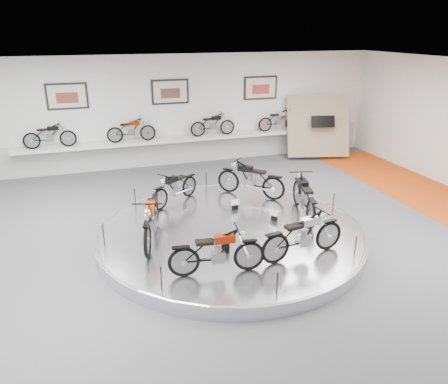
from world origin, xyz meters
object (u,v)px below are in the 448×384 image
object	(u,v)px
bike_a	(251,179)
bike_e	(303,235)
bike_b	(175,187)
bike_d	(217,252)
bike_c	(151,218)
shelf	(174,140)
bike_f	(304,196)
display_platform	(231,234)

from	to	relation	value
bike_a	bike_e	world-z (taller)	bike_a
bike_b	bike_e	xyz separation A→B (m)	(1.90, -3.80, 0.05)
bike_d	bike_e	world-z (taller)	bike_e
bike_a	bike_c	distance (m)	3.70
shelf	bike_f	world-z (taller)	bike_f
bike_d	shelf	bearing A→B (deg)	91.13
display_platform	bike_e	distance (m)	2.11
bike_d	bike_f	bearing A→B (deg)	41.86
bike_b	bike_f	world-z (taller)	bike_f
bike_a	bike_f	size ratio (longest dim) A/B	0.98
shelf	bike_e	distance (m)	8.21
display_platform	shelf	world-z (taller)	shelf
shelf	bike_c	distance (m)	6.70
bike_b	bike_f	distance (m)	3.49
bike_b	bike_e	size ratio (longest dim) A/B	0.91
bike_e	bike_f	distance (m)	2.20
bike_b	bike_c	size ratio (longest dim) A/B	0.82
display_platform	bike_a	size ratio (longest dim) A/B	3.65
bike_c	bike_d	distance (m)	2.06
bike_f	bike_c	bearing A→B (deg)	106.59
shelf	bike_d	world-z (taller)	bike_d
display_platform	bike_d	world-z (taller)	bike_d
bike_c	bike_d	bearing A→B (deg)	44.25
shelf	bike_c	world-z (taller)	bike_c
shelf	bike_b	distance (m)	4.44
bike_a	bike_d	xyz separation A→B (m)	(-2.18, -3.75, -0.04)
shelf	bike_d	bearing A→B (deg)	-96.38
display_platform	bike_f	distance (m)	2.16
bike_e	bike_a	bearing A→B (deg)	78.01
display_platform	bike_c	bearing A→B (deg)	-179.29
bike_a	bike_d	size ratio (longest dim) A/B	1.08
bike_a	bike_b	world-z (taller)	bike_a
bike_b	bike_a	bearing A→B (deg)	138.93
bike_a	display_platform	bearing A→B (deg)	101.19
shelf	bike_a	world-z (taller)	bike_a
bike_a	bike_d	bearing A→B (deg)	104.39
bike_c	bike_f	xyz separation A→B (m)	(3.94, 0.21, -0.03)
bike_f	bike_a	bearing A→B (deg)	38.02
bike_a	bike_c	size ratio (longest dim) A/B	0.93
bike_b	bike_c	xyz separation A→B (m)	(-0.99, -2.08, 0.10)
bike_c	bike_e	size ratio (longest dim) A/B	1.11
bike_d	bike_f	size ratio (longest dim) A/B	0.91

